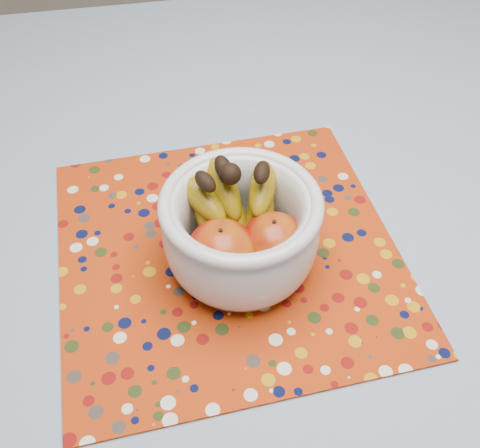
% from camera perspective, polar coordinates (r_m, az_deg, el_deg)
% --- Properties ---
extents(table, '(1.20, 1.20, 0.75)m').
position_cam_1_polar(table, '(0.88, 5.64, -1.64)').
color(table, brown).
rests_on(table, ground).
extents(tablecloth, '(1.32, 1.32, 0.01)m').
position_cam_1_polar(tablecloth, '(0.82, 6.06, 2.10)').
color(tablecloth, slate).
rests_on(tablecloth, table).
extents(placemat, '(0.46, 0.46, 0.00)m').
position_cam_1_polar(placemat, '(0.75, -1.23, -2.68)').
color(placemat, '#9C2B08').
rests_on(placemat, tablecloth).
extents(fruit_bowl, '(0.20, 0.20, 0.15)m').
position_cam_1_polar(fruit_bowl, '(0.68, -0.13, 0.03)').
color(fruit_bowl, silver).
rests_on(fruit_bowl, placemat).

